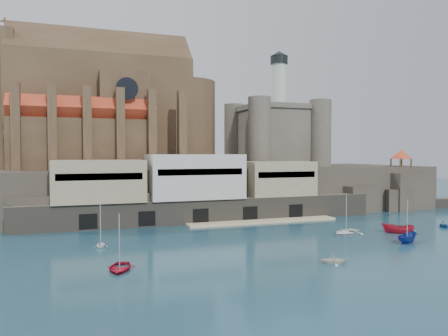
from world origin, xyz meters
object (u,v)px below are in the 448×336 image
castle_keep (275,133)px  pavilion (401,155)px  boat_1 (334,264)px  church (110,113)px  boat_2 (407,242)px  boat_0 (120,270)px

castle_keep → pavilion: 30.50m
castle_keep → boat_1: castle_keep is taller
castle_keep → boat_1: (-19.34, -54.62, -18.31)m
castle_keep → pavilion: bearing=-30.2°
church → boat_2: bearing=-51.8°
pavilion → boat_2: bearing=-130.5°
castle_keep → boat_2: (-1.98, -47.72, -18.31)m
castle_keep → boat_1: size_ratio=9.12×
pavilion → boat_2: size_ratio=1.38×
pavilion → boat_2: (-27.90, -32.64, -12.73)m
boat_2 → pavilion: bearing=-65.4°
boat_0 → boat_2: bearing=16.0°
boat_0 → boat_1: size_ratio=1.60×
church → boat_0: bearing=-94.2°
pavilion → boat_1: pavilion is taller
castle_keep → boat_2: castle_keep is taller
church → castle_keep: 40.39m
boat_2 → castle_keep: bearing=-27.3°
castle_keep → boat_1: 60.77m
castle_keep → boat_1: bearing=-109.5°
castle_keep → pavilion: (25.92, -15.08, -5.59)m
boat_0 → boat_2: size_ratio=1.11×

